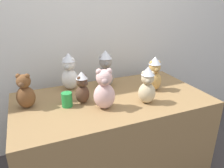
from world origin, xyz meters
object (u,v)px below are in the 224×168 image
display_table (112,137)px  teddy_bear_cocoa (82,88)px  teddy_bear_honey (154,74)px  party_cup_green (67,100)px  teddy_bear_snow (69,72)px  teddy_bear_ash (106,69)px  teddy_bear_chestnut (25,92)px  teddy_bear_sand (147,86)px  teddy_bear_blush (104,90)px

display_table → teddy_bear_cocoa: 0.56m
teddy_bear_honey → party_cup_green: teddy_bear_honey is taller
teddy_bear_snow → teddy_bear_ash: bearing=20.3°
teddy_bear_honey → teddy_bear_snow: bearing=164.4°
teddy_bear_cocoa → teddy_bear_chestnut: teddy_bear_chestnut is taller
teddy_bear_cocoa → teddy_bear_sand: size_ratio=0.87×
teddy_bear_sand → party_cup_green: teddy_bear_sand is taller
teddy_bear_honey → teddy_bear_snow: teddy_bear_snow is taller
teddy_bear_chestnut → teddy_bear_snow: bearing=52.5°
teddy_bear_honey → teddy_bear_blush: bearing=-154.8°
party_cup_green → display_table: bearing=1.5°
teddy_bear_chestnut → teddy_bear_blush: bearing=-2.3°
teddy_bear_blush → party_cup_green: 0.29m
teddy_bear_blush → teddy_bear_cocoa: (-0.12, 0.15, -0.02)m
party_cup_green → teddy_bear_chestnut: bearing=160.6°
teddy_bear_blush → teddy_bear_snow: teddy_bear_snow is taller
display_table → teddy_bear_cocoa: bearing=178.8°
teddy_bear_chestnut → teddy_bear_sand: bearing=3.6°
teddy_bear_honey → teddy_bear_sand: size_ratio=1.04×
teddy_bear_blush → display_table: bearing=65.2°
teddy_bear_ash → teddy_bear_sand: 0.46m
display_table → teddy_bear_chestnut: (-0.65, 0.09, 0.50)m
display_table → teddy_bear_honey: (0.40, 0.01, 0.53)m
teddy_bear_ash → teddy_bear_snow: (-0.31, 0.07, -0.01)m
teddy_bear_ash → teddy_bear_sand: size_ratio=1.16×
teddy_bear_cocoa → party_cup_green: (-0.13, -0.01, -0.07)m
teddy_bear_honey → teddy_bear_cocoa: (-0.64, -0.00, -0.02)m
teddy_bear_cocoa → teddy_bear_snow: (-0.03, 0.31, 0.04)m
teddy_bear_blush → teddy_bear_honey: teddy_bear_blush is taller
teddy_bear_honey → teddy_bear_cocoa: teddy_bear_honey is taller
display_table → teddy_bear_ash: bearing=80.7°
teddy_bear_cocoa → teddy_bear_snow: teddy_bear_snow is taller
teddy_bear_ash → teddy_bear_cocoa: 0.37m
teddy_bear_honey → teddy_bear_sand: (-0.19, -0.19, -0.01)m
teddy_bear_sand → party_cup_green: 0.61m
display_table → teddy_bear_snow: 0.68m
teddy_bear_ash → teddy_bear_cocoa: size_ratio=1.33×
teddy_bear_blush → teddy_bear_snow: size_ratio=0.93×
teddy_bear_chestnut → party_cup_green: bearing=1.9°
teddy_bear_ash → teddy_bear_honey: bearing=-23.9°
display_table → teddy_bear_chestnut: bearing=172.2°
teddy_bear_ash → teddy_bear_cocoa: (-0.28, -0.24, -0.04)m
teddy_bear_cocoa → teddy_bear_snow: bearing=64.1°
teddy_bear_cocoa → teddy_bear_snow: size_ratio=0.78×
teddy_bear_ash → teddy_bear_cocoa: bearing=-130.0°
teddy_bear_blush → teddy_bear_ash: bearing=82.9°
teddy_bear_snow → teddy_bear_chestnut: (-0.38, -0.23, -0.04)m
display_table → party_cup_green: size_ratio=14.19×
teddy_bear_snow → party_cup_green: (-0.10, -0.33, -0.10)m
teddy_bear_cocoa → teddy_bear_sand: bearing=-53.8°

